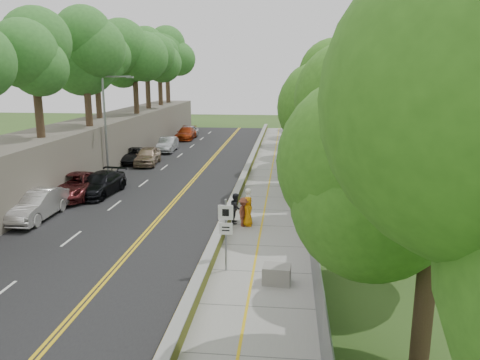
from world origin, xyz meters
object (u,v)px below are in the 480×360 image
(person_far, at_px, (295,146))
(car_1, at_px, (36,205))
(signpost, at_px, (226,227))
(streetlight, at_px, (108,119))
(construction_barrel, at_px, (296,159))
(painter_0, at_px, (248,211))
(concrete_block, at_px, (277,274))
(car_2, at_px, (74,186))

(person_far, bearing_deg, car_1, 72.98)
(signpost, bearing_deg, car_1, 153.06)
(streetlight, relative_size, car_1, 1.59)
(person_far, bearing_deg, streetlight, 54.90)
(streetlight, height_order, construction_barrel, streetlight)
(painter_0, bearing_deg, construction_barrel, -12.61)
(painter_0, distance_m, person_far, 23.23)
(car_1, distance_m, painter_0, 12.05)
(construction_barrel, xyz_separation_m, painter_0, (-2.85, -17.82, 0.37))
(concrete_block, bearing_deg, car_1, 153.42)
(signpost, xyz_separation_m, car_1, (-11.65, 5.92, -1.09))
(car_2, distance_m, painter_0, 12.92)
(person_far, bearing_deg, car_2, 66.77)
(concrete_block, xyz_separation_m, painter_0, (-1.75, 6.91, 0.46))
(car_1, height_order, person_far, person_far)
(construction_barrel, xyz_separation_m, person_far, (-0.10, 5.25, 0.40))
(streetlight, relative_size, construction_barrel, 8.99)
(car_1, bearing_deg, streetlight, 88.39)
(concrete_block, bearing_deg, person_far, 88.09)
(signpost, bearing_deg, concrete_block, -24.61)
(construction_barrel, bearing_deg, concrete_block, -92.55)
(signpost, bearing_deg, streetlight, 124.08)
(concrete_block, height_order, car_2, car_2)
(signpost, distance_m, person_far, 29.18)
(construction_barrel, height_order, car_1, car_1)
(streetlight, xyz_separation_m, signpost, (11.51, -17.02, -2.68))
(person_far, bearing_deg, signpost, 99.46)
(signpost, distance_m, construction_barrel, 24.01)
(signpost, height_order, car_1, signpost)
(concrete_block, xyz_separation_m, person_far, (1.00, 29.98, 0.49))
(streetlight, xyz_separation_m, concrete_block, (13.66, -18.00, -4.23))
(concrete_block, xyz_separation_m, car_2, (-13.76, 11.69, 0.41))
(concrete_block, height_order, person_far, person_far)
(construction_barrel, relative_size, car_2, 0.16)
(painter_0, height_order, person_far, person_far)
(signpost, xyz_separation_m, construction_barrel, (3.25, 23.75, -1.47))
(streetlight, distance_m, concrete_block, 22.99)
(construction_barrel, relative_size, person_far, 0.52)
(person_far, bearing_deg, concrete_block, 103.75)
(streetlight, height_order, signpost, streetlight)
(signpost, bearing_deg, car_2, 137.32)
(car_2, bearing_deg, person_far, 45.53)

